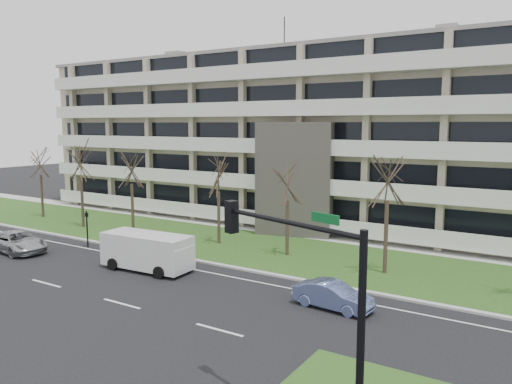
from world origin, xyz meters
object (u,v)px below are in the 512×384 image
Objects in this scene: blue_sedan at (333,295)px; pedestrian_signal at (87,224)px; white_van at (148,249)px; traffic_signal at (308,292)px; silver_pickup at (16,242)px.

pedestrian_signal is (-19.91, 1.81, 1.04)m from blue_sedan.
traffic_signal reaches higher than white_van.
silver_pickup is 27.69m from traffic_signal.
traffic_signal is (15.44, -9.52, 2.89)m from white_van.
pedestrian_signal is (-7.78, 1.84, 0.36)m from white_van.
white_van is (10.89, 1.70, 0.61)m from silver_pickup.
blue_sedan is at bearing 126.16° from traffic_signal.
traffic_signal reaches higher than pedestrian_signal.
blue_sedan is 0.60× the size of traffic_signal.
silver_pickup reaches higher than blue_sedan.
blue_sedan is 1.48× the size of pedestrian_signal.
silver_pickup is 1.95× the size of pedestrian_signal.
silver_pickup is 0.79× the size of traffic_signal.
pedestrian_signal is at bearing 89.85° from blue_sedan.
pedestrian_signal is at bearing 170.98° from traffic_signal.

